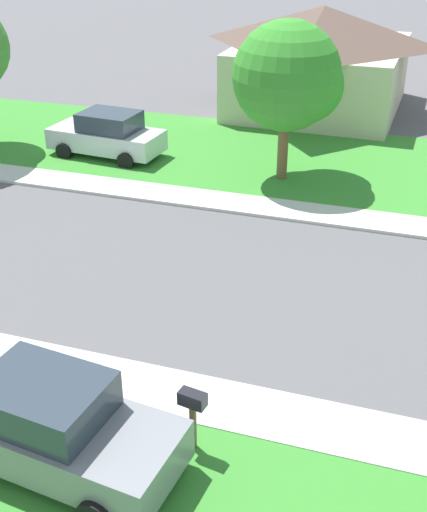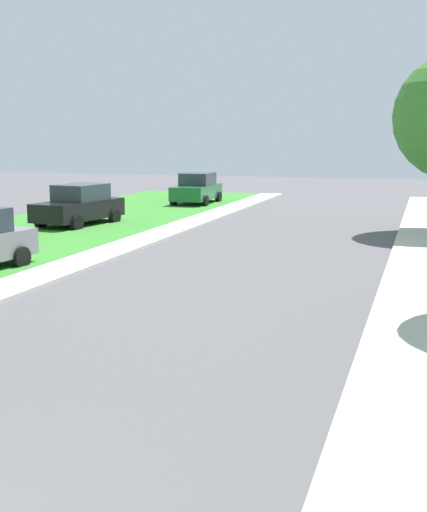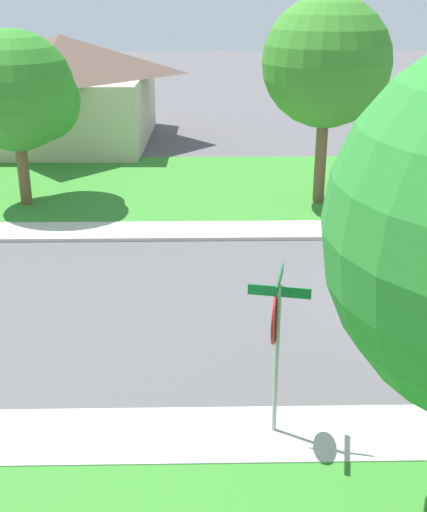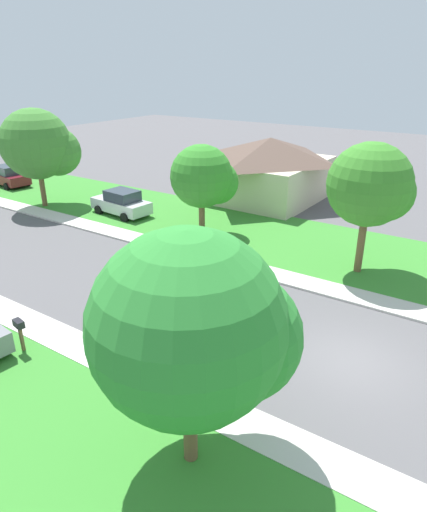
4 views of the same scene
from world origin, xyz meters
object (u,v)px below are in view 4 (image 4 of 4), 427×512
tree_sidewalk_mid (41,146)px  car_maroon_kerbside_mid (9,176)px  tree_across_left (201,329)px  tree_across_right (205,178)px  car_silver_near_corner (122,203)px  house_right_setback (269,168)px  mailbox (19,328)px  tree_corner_large (373,187)px  stop_sign_far_corner (159,335)px

tree_sidewalk_mid → car_maroon_kerbside_mid: bearing=75.9°
tree_across_left → tree_across_right: bearing=34.0°
car_silver_near_corner → house_right_setback: (9.19, -6.43, 1.50)m
tree_across_left → mailbox: tree_across_left is taller
tree_across_right → house_right_setback: size_ratio=0.59×
house_right_setback → mailbox: size_ratio=7.02×
car_silver_near_corner → tree_across_left: (-13.78, -16.22, 3.04)m
tree_sidewalk_mid → house_right_setback: tree_sidewalk_mid is taller
tree_corner_large → mailbox: size_ratio=4.87×
stop_sign_far_corner → mailbox: bearing=104.3°
tree_across_right → tree_across_left: tree_across_left is taller
tree_sidewalk_mid → house_right_setback: bearing=-49.6°
tree_corner_large → tree_across_left: 13.77m
car_silver_near_corner → house_right_setback: house_right_setback is taller
car_silver_near_corner → car_maroon_kerbside_mid: (0.59, 13.63, 0.00)m
car_maroon_kerbside_mid → tree_sidewalk_mid: bearing=-104.1°
tree_across_right → mailbox: (-13.45, -1.27, -2.49)m
car_silver_near_corner → mailbox: 15.83m
tree_across_right → tree_sidewalk_mid: 12.99m
stop_sign_far_corner → car_maroon_kerbside_mid: stop_sign_far_corner is taller
tree_sidewalk_mid → house_right_setback: 16.36m
tree_across_right → mailbox: bearing=-174.6°
tree_corner_large → mailbox: tree_corner_large is taller
car_silver_near_corner → tree_sidewalk_mid: (-1.34, 5.93, 3.44)m
car_silver_near_corner → car_maroon_kerbside_mid: bearing=87.5°
car_maroon_kerbside_mid → house_right_setback: (8.60, -20.06, 1.50)m
car_silver_near_corner → tree_sidewalk_mid: bearing=102.7°
stop_sign_far_corner → tree_across_left: tree_across_left is taller
tree_across_left → house_right_setback: tree_across_left is taller
tree_across_left → tree_sidewalk_mid: bearing=60.7°
tree_across_right → tree_across_left: 16.55m
stop_sign_far_corner → car_silver_near_corner: size_ratio=0.62×
stop_sign_far_corner → car_maroon_kerbside_mid: (12.76, 27.13, -1.01)m
car_silver_near_corner → tree_sidewalk_mid: 6.99m
tree_across_right → stop_sign_far_corner: bearing=-151.6°
car_maroon_kerbside_mid → mailbox: (-14.11, -21.87, 0.14)m
house_right_setback → tree_across_left: bearing=-156.9°
tree_across_left → house_right_setback: 25.01m
tree_sidewalk_mid → tree_corner_large: bearing=-86.6°
stop_sign_far_corner → tree_across_right: bearing=28.4°
car_maroon_kerbside_mid → tree_corner_large: (-0.60, -29.98, 3.42)m
house_right_setback → mailbox: house_right_setback is taller
house_right_setback → car_silver_near_corner: bearing=145.0°
car_maroon_kerbside_mid → house_right_setback: size_ratio=0.49×
car_silver_near_corner → mailbox: (-13.52, -8.24, 0.14)m
car_silver_near_corner → tree_sidewalk_mid: tree_sidewalk_mid is taller
tree_corner_large → tree_across_right: size_ratio=1.17×
house_right_setback → stop_sign_far_corner: bearing=-161.7°
car_silver_near_corner → tree_across_right: 7.45m
car_maroon_kerbside_mid → house_right_setback: bearing=-66.8°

